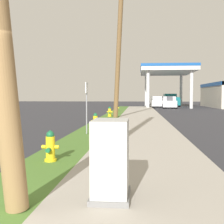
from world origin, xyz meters
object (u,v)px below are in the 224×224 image
(fire_hydrant_nearest, at_px, (50,148))
(street_sign_post, at_px, (87,97))
(utility_pole_midground, at_px, (119,42))
(car_silver_by_near_pump, at_px, (169,103))
(truck_teal_at_forecourt, at_px, (171,100))
(fire_hydrant_third, at_px, (110,112))
(car_white_by_far_pump, at_px, (156,102))
(fire_hydrant_fourth, at_px, (117,108))
(utility_cabinet, at_px, (111,162))
(fire_hydrant_second, at_px, (95,122))

(fire_hydrant_nearest, bearing_deg, street_sign_post, 90.24)
(utility_pole_midground, bearing_deg, car_silver_by_near_pump, 74.64)
(fire_hydrant_nearest, relative_size, truck_teal_at_forecourt, 0.14)
(car_silver_by_near_pump, bearing_deg, fire_hydrant_third, -108.86)
(street_sign_post, bearing_deg, car_white_by_far_pump, 81.65)
(fire_hydrant_third, height_order, street_sign_post, street_sign_post)
(utility_pole_midground, xyz_separation_m, truck_teal_at_forecourt, (6.39, 26.69, -4.48))
(fire_hydrant_fourth, distance_m, car_silver_by_near_pump, 12.75)
(utility_cabinet, height_order, truck_teal_at_forecourt, truck_teal_at_forecourt)
(street_sign_post, bearing_deg, fire_hydrant_third, 90.26)
(fire_hydrant_second, distance_m, street_sign_post, 2.38)
(street_sign_post, distance_m, car_white_by_far_pump, 32.24)
(fire_hydrant_third, bearing_deg, fire_hydrant_fourth, 89.93)
(fire_hydrant_nearest, xyz_separation_m, car_white_by_far_pump, (4.66, 36.96, 0.28))
(street_sign_post, distance_m, car_silver_by_near_pump, 29.07)
(street_sign_post, xyz_separation_m, truck_teal_at_forecourt, (7.15, 35.20, -0.72))
(truck_teal_at_forecourt, bearing_deg, car_silver_by_near_pump, -97.77)
(fire_hydrant_fourth, xyz_separation_m, utility_cabinet, (1.75, -24.76, 0.24))
(fire_hydrant_second, height_order, fire_hydrant_third, same)
(fire_hydrant_nearest, relative_size, car_silver_by_near_pump, 0.16)
(utility_pole_midground, xyz_separation_m, street_sign_post, (-0.76, -8.51, -3.76))
(car_silver_by_near_pump, bearing_deg, truck_teal_at_forecourt, 82.23)
(fire_hydrant_fourth, relative_size, utility_pole_midground, 0.07)
(fire_hydrant_third, relative_size, car_white_by_far_pump, 0.17)
(fire_hydrant_second, distance_m, utility_cabinet, 9.69)
(street_sign_post, xyz_separation_m, car_silver_by_near_pump, (6.22, 28.39, -0.91))
(fire_hydrant_nearest, height_order, car_white_by_far_pump, car_white_by_far_pump)
(fire_hydrant_second, bearing_deg, car_white_by_far_pump, 81.19)
(utility_cabinet, bearing_deg, car_white_by_far_pump, 85.69)
(fire_hydrant_fourth, xyz_separation_m, street_sign_post, (0.04, -17.28, 1.19))
(fire_hydrant_fourth, relative_size, truck_teal_at_forecourt, 0.14)
(fire_hydrant_nearest, distance_m, fire_hydrant_second, 7.14)
(truck_teal_at_forecourt, bearing_deg, fire_hydrant_third, -105.96)
(fire_hydrant_nearest, height_order, utility_pole_midground, utility_pole_midground)
(fire_hydrant_second, bearing_deg, car_silver_by_near_pump, 76.82)
(utility_pole_midground, bearing_deg, street_sign_post, -95.09)
(car_silver_by_near_pump, bearing_deg, car_white_by_far_pump, 113.73)
(fire_hydrant_fourth, bearing_deg, street_sign_post, -89.88)
(utility_pole_midground, height_order, truck_teal_at_forecourt, utility_pole_midground)
(car_silver_by_near_pump, bearing_deg, utility_cabinet, -97.17)
(street_sign_post, relative_size, car_silver_by_near_pump, 0.46)
(fire_hydrant_second, height_order, car_silver_by_near_pump, car_silver_by_near_pump)
(truck_teal_at_forecourt, bearing_deg, fire_hydrant_nearest, -100.03)
(fire_hydrant_second, height_order, street_sign_post, street_sign_post)
(fire_hydrant_fourth, height_order, street_sign_post, street_sign_post)
(fire_hydrant_fourth, xyz_separation_m, truck_teal_at_forecourt, (7.19, 17.93, 0.47))
(fire_hydrant_second, bearing_deg, utility_cabinet, -80.17)
(fire_hydrant_third, relative_size, street_sign_post, 0.35)
(fire_hydrant_third, relative_size, utility_pole_midground, 0.07)
(fire_hydrant_second, distance_m, car_silver_by_near_pump, 27.04)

